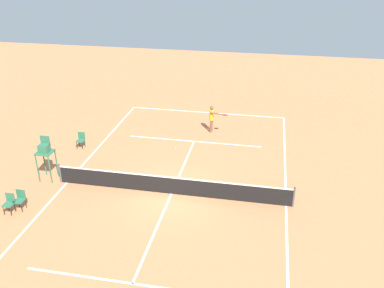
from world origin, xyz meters
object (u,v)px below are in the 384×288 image
at_px(player_serving, 212,117).
at_px(courtside_chair_near, 20,199).
at_px(tennis_ball, 175,148).
at_px(umpire_chair, 45,152).
at_px(courtside_chair_mid, 81,139).
at_px(courtside_chair_far, 9,202).

xyz_separation_m(player_serving, courtside_chair_near, (7.49, 10.30, -0.56)).
distance_m(player_serving, tennis_ball, 3.53).
height_order(tennis_ball, umpire_chair, umpire_chair).
distance_m(umpire_chair, courtside_chair_mid, 3.96).
xyz_separation_m(tennis_ball, umpire_chair, (5.74, 4.72, 1.57)).
height_order(tennis_ball, courtside_chair_near, courtside_chair_near).
height_order(courtside_chair_near, courtside_chair_mid, same).
bearing_deg(player_serving, tennis_ball, -18.23).
distance_m(courtside_chair_near, courtside_chair_far, 0.48).
bearing_deg(courtside_chair_mid, courtside_chair_near, 89.84).
distance_m(player_serving, umpire_chair, 10.69).
relative_size(player_serving, courtside_chair_far, 1.91).
xyz_separation_m(courtside_chair_near, courtside_chair_far, (0.32, 0.36, 0.00)).
bearing_deg(courtside_chair_near, courtside_chair_mid, -90.16).
bearing_deg(tennis_ball, umpire_chair, 39.41).
bearing_deg(player_serving, umpire_chair, -30.58).
xyz_separation_m(umpire_chair, courtside_chair_near, (-0.07, 2.75, -1.07)).
bearing_deg(courtside_chair_mid, umpire_chair, 88.71).
distance_m(tennis_ball, courtside_chair_mid, 5.75).
bearing_deg(tennis_ball, courtside_chair_mid, 9.11).
bearing_deg(player_serving, courtside_chair_near, -21.57).
xyz_separation_m(tennis_ball, courtside_chair_far, (5.99, 7.83, 0.50)).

